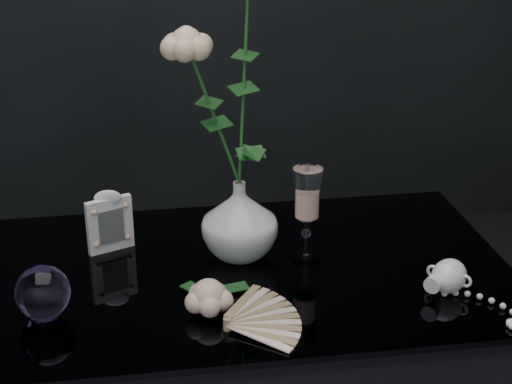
{
  "coord_description": "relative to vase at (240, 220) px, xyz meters",
  "views": [
    {
      "loc": [
        -0.14,
        -1.21,
        1.46
      ],
      "look_at": [
        0.06,
        0.03,
        0.92
      ],
      "focal_mm": 55.0,
      "sensor_mm": 36.0,
      "label": 1
    }
  ],
  "objects": [
    {
      "name": "vase",
      "position": [
        0.0,
        0.0,
        0.0
      ],
      "size": [
        0.19,
        0.19,
        0.15
      ],
      "primitive_type": "imported",
      "rotation": [
        0.0,
        0.0,
        -0.4
      ],
      "color": "silver",
      "rests_on": "table"
    },
    {
      "name": "paper_fan",
      "position": [
        -0.05,
        -0.25,
        -0.06
      ],
      "size": [
        0.28,
        0.25,
        0.02
      ],
      "primitive_type": null,
      "rotation": [
        0.0,
        0.0,
        -0.29
      ],
      "color": "beige",
      "rests_on": "table"
    },
    {
      "name": "paperweight",
      "position": [
        -0.35,
        -0.16,
        -0.03
      ],
      "size": [
        0.12,
        0.12,
        0.09
      ],
      "primitive_type": null,
      "rotation": [
        0.0,
        0.0,
        0.38
      ],
      "color": "#8970B6",
      "rests_on": "table"
    },
    {
      "name": "loose_rose",
      "position": [
        -0.08,
        -0.19,
        -0.04
      ],
      "size": [
        0.18,
        0.21,
        0.06
      ],
      "primitive_type": null,
      "rotation": [
        0.0,
        0.0,
        -0.32
      ],
      "color": "#FFBFA4",
      "rests_on": "table"
    },
    {
      "name": "roses",
      "position": [
        -0.01,
        -0.0,
        0.28
      ],
      "size": [
        0.2,
        0.14,
        0.48
      ],
      "color": "beige",
      "rests_on": "vase"
    },
    {
      "name": "wine_glass",
      "position": [
        0.12,
        -0.03,
        0.02
      ],
      "size": [
        0.06,
        0.06,
        0.18
      ],
      "primitive_type": null,
      "rotation": [
        0.0,
        0.0,
        0.03
      ],
      "color": "white",
      "rests_on": "table"
    },
    {
      "name": "pearl_jar",
      "position": [
        0.34,
        -0.18,
        -0.04
      ],
      "size": [
        0.29,
        0.3,
        0.06
      ],
      "primitive_type": null,
      "rotation": [
        0.0,
        0.0,
        -0.77
      ],
      "color": "white",
      "rests_on": "table"
    },
    {
      "name": "picture_frame",
      "position": [
        -0.24,
        0.06,
        -0.01
      ],
      "size": [
        0.11,
        0.1,
        0.13
      ],
      "primitive_type": null,
      "rotation": [
        0.0,
        0.0,
        0.39
      ],
      "color": "white",
      "rests_on": "table"
    }
  ]
}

